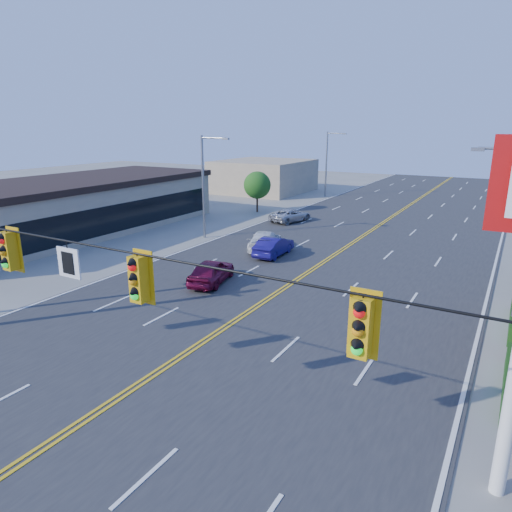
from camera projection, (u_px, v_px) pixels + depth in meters
The scene contains 12 objects.
ground at pixel (62, 437), 13.18m from camera, with size 160.00×160.00×0.00m, color gray.
road at pixel (323, 263), 29.83m from camera, with size 20.00×120.00×0.06m, color #2D2D30.
signal_span at pixel (37, 276), 11.89m from camera, with size 24.32×0.34×9.00m.
strip_mall at pixel (69, 206), 38.12m from camera, with size 10.40×26.40×4.40m.
streetlight_sw at pixel (205, 181), 35.45m from camera, with size 2.55×0.25×8.00m.
streetlight_nw at pixel (328, 160), 57.10m from camera, with size 2.55×0.25×8.00m.
tree_west at pixel (257, 185), 46.98m from camera, with size 2.80×2.80×4.20m.
bld_west_far at pixel (264, 176), 62.19m from camera, with size 11.00×12.00×4.20m, color tan.
car_magenta at pixel (211, 272), 25.83m from camera, with size 1.62×4.02×1.37m, color maroon.
car_blue at pixel (274, 247), 31.31m from camera, with size 1.39×4.00×1.32m, color navy.
car_white at pixel (265, 241), 32.80m from camera, with size 1.91×4.69×1.36m, color silver.
car_silver at pixel (291, 216), 42.48m from camera, with size 2.00×4.34×1.21m, color #BBBCC1.
Camera 1 is at (10.47, -6.93, 8.66)m, focal length 32.00 mm.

